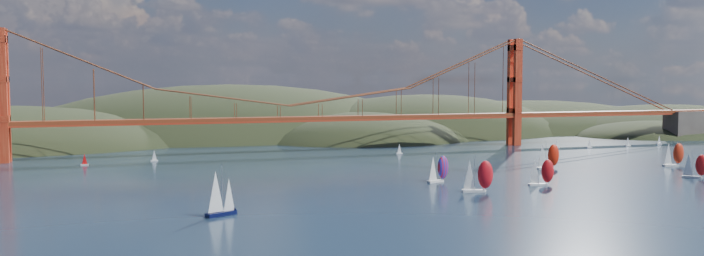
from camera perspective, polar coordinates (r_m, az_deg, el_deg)
name	(u,v)px	position (r m, az deg, el deg)	size (l,w,h in m)	color
ground	(479,235)	(154.49, 10.51, -8.75)	(1200.00, 1200.00, 0.00)	black
headlands	(324,154)	(429.18, -2.37, -2.19)	(725.00, 225.00, 96.00)	black
bridge	(285,84)	(319.77, -5.55, 3.70)	(552.00, 12.00, 55.00)	maroon
sloop_navy	(220,194)	(174.97, -10.94, -5.39)	(8.66, 6.79, 12.62)	black
racer_0	(477,175)	(211.13, 10.35, -3.89)	(9.71, 5.44, 10.88)	white
racer_1	(541,172)	(228.67, 15.43, -3.52)	(8.52, 4.43, 9.56)	white
racer_2	(695,165)	(265.43, 26.59, -2.79)	(8.05, 7.04, 9.39)	silver
racer_3	(548,156)	(271.67, 15.95, -2.24)	(9.32, 3.82, 10.70)	silver
racer_4	(673,154)	(297.91, 25.14, -1.96)	(9.05, 3.83, 10.30)	silver
racer_rwb	(438,168)	(229.66, 7.15, -3.34)	(8.80, 5.31, 9.86)	silver
distant_boat_2	(85,159)	(292.50, -21.34, -2.45)	(3.00, 2.00, 4.70)	silver
distant_boat_3	(154,156)	(297.38, -16.11, -2.23)	(3.00, 2.00, 4.70)	silver
distant_boat_4	(556,143)	(357.35, 16.63, -1.21)	(3.00, 2.00, 4.70)	silver
distant_boat_5	(589,143)	(362.98, 19.13, -1.19)	(3.00, 2.00, 4.70)	silver
distant_boat_6	(628,141)	(378.80, 21.95, -1.05)	(3.00, 2.00, 4.70)	silver
distant_boat_7	(659,140)	(395.96, 24.17, -0.90)	(3.00, 2.00, 4.70)	silver
distant_boat_8	(399,149)	(315.03, 3.96, -1.73)	(3.00, 2.00, 4.70)	silver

